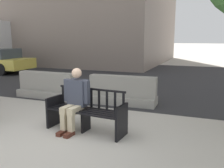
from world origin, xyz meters
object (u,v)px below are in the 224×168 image
(jersey_barrier_left, at_px, (47,87))
(seated_person, at_px, (75,98))
(jersey_barrier_centre, at_px, (123,93))
(street_bench, at_px, (86,113))

(jersey_barrier_left, bearing_deg, seated_person, -43.92)
(jersey_barrier_centre, bearing_deg, seated_person, -95.24)
(seated_person, bearing_deg, jersey_barrier_centre, 84.76)
(street_bench, bearing_deg, jersey_barrier_left, 139.26)
(jersey_barrier_left, bearing_deg, street_bench, -40.74)
(seated_person, xyz_separation_m, jersey_barrier_left, (-2.36, 2.28, -0.35))
(jersey_barrier_centre, xyz_separation_m, jersey_barrier_left, (-2.58, -0.12, 0.00))
(street_bench, height_order, seated_person, seated_person)
(street_bench, distance_m, jersey_barrier_centre, 2.36)
(seated_person, relative_size, jersey_barrier_centre, 0.65)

